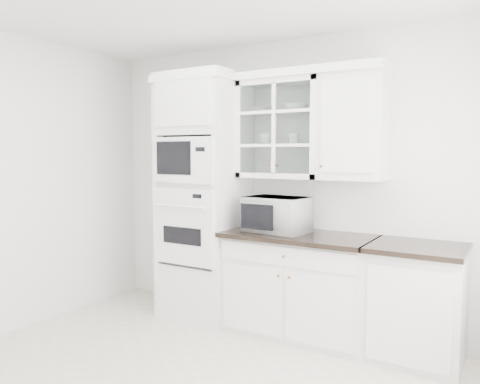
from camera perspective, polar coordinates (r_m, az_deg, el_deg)
The scene contains 12 objects.
room_shell at distance 3.39m, azimuth -4.02°, elevation 7.28°, with size 4.00×3.50×2.70m.
oven_column at distance 4.65m, azimuth -4.51°, elevation -0.57°, with size 0.76×0.68×2.40m.
base_cabinet_run at distance 4.30m, azimuth 7.23°, elevation -11.03°, with size 1.32×0.67×0.92m.
extra_base_cabinet at distance 4.02m, azimuth 20.68°, elevation -12.43°, with size 0.72×0.67×0.92m.
upper_cabinet_glass at distance 4.38m, azimuth 5.14°, elevation 7.62°, with size 0.80×0.33×0.90m.
upper_cabinet_solid at distance 4.12m, azimuth 13.67°, elevation 7.68°, with size 0.55×0.33×0.90m, color white.
crown_molding at distance 4.45m, azimuth 3.79°, elevation 13.86°, with size 2.14×0.38×0.07m, color white.
countertop_microwave at distance 4.25m, azimuth 4.62°, elevation -2.71°, with size 0.55×0.46×0.32m, color white.
bowl_a at distance 4.46m, azimuth 2.89°, elevation 9.99°, with size 0.23×0.23×0.06m, color white.
bowl_b at distance 4.33m, azimuth 6.80°, elevation 10.18°, with size 0.21×0.21×0.06m, color white.
cup_a at distance 4.45m, azimuth 3.18°, elevation 6.44°, with size 0.13×0.13×0.10m, color white.
cup_b at distance 4.32m, azimuth 6.52°, elevation 6.46°, with size 0.11×0.11×0.10m, color white.
Camera 1 is at (1.95, -2.34, 1.63)m, focal length 35.00 mm.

